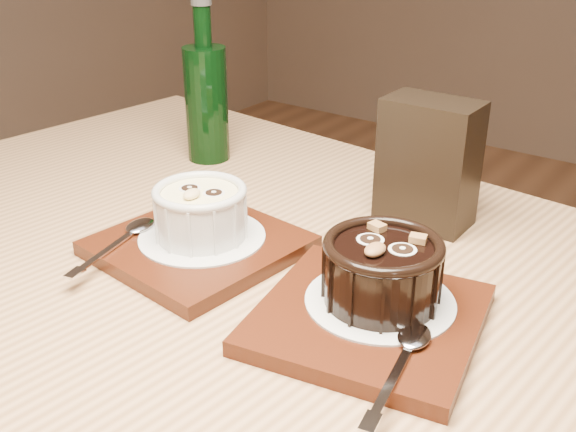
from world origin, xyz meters
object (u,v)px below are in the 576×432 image
ramekin_white (201,210)px  tray_left (199,245)px  condiment_stand (428,163)px  green_bottle (206,99)px  ramekin_dark (382,268)px  table (257,384)px  tray_right (368,319)px

ramekin_white → tray_left: bearing=-110.1°
tray_left → ramekin_white: 0.04m
ramekin_white → condiment_stand: bearing=41.0°
green_bottle → ramekin_dark: bearing=-27.8°
tray_left → ramekin_white: size_ratio=1.89×
table → green_bottle: 0.42m
tray_left → condiment_stand: condiment_stand is taller
tray_left → ramekin_dark: size_ratio=1.76×
table → ramekin_white: ramekin_white is taller
tray_left → tray_right: size_ratio=1.00×
tray_right → tray_left: bearing=176.8°
table → condiment_stand: (0.04, 0.25, 0.16)m
ramekin_white → green_bottle: size_ratio=0.44×
ramekin_dark → green_bottle: 0.44m
table → condiment_stand: 0.30m
tray_right → condiment_stand: condiment_stand is taller
table → ramekin_dark: 0.18m
ramekin_dark → condiment_stand: 0.21m
tray_left → table: bearing=-21.2°
green_bottle → tray_right: bearing=-30.0°
ramekin_dark → green_bottle: (-0.39, 0.20, 0.04)m
ramekin_dark → tray_right: bearing=-91.8°
tray_right → condiment_stand: bearing=104.1°
table → ramekin_dark: size_ratio=12.47×
tray_left → green_bottle: (-0.18, 0.21, 0.08)m
tray_left → green_bottle: bearing=130.2°
condiment_stand → tray_right: bearing=-75.9°
tray_left → ramekin_dark: ramekin_dark is taller
tray_left → ramekin_white: ramekin_white is taller
green_bottle → table: bearing=-41.4°
condiment_stand → green_bottle: 0.33m
tray_right → ramekin_dark: 0.05m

